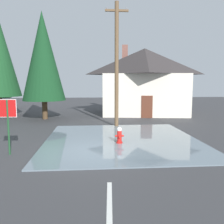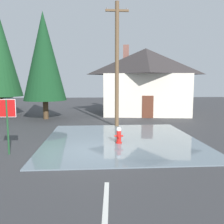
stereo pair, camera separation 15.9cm
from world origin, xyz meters
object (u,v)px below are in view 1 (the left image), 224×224
object	(u,v)px
house	(144,80)
pine_tree_mid_left	(43,57)
stop_sign_near	(8,115)
utility_pole	(117,63)
fire_hydrant	(119,136)

from	to	relation	value
house	pine_tree_mid_left	world-z (taller)	pine_tree_mid_left
stop_sign_near	house	size ratio (longest dim) A/B	0.26
utility_pole	stop_sign_near	bearing A→B (deg)	-130.51
stop_sign_near	pine_tree_mid_left	xyz separation A→B (m)	(-0.48, 10.39, 3.58)
house	stop_sign_near	bearing A→B (deg)	-123.48
fire_hydrant	house	size ratio (longest dim) A/B	0.09
stop_sign_near	fire_hydrant	xyz separation A→B (m)	(5.02, 1.40, -1.32)
stop_sign_near	house	xyz separation A→B (m)	(8.92, 13.48, 1.65)
pine_tree_mid_left	stop_sign_near	bearing A→B (deg)	-87.36
pine_tree_mid_left	utility_pole	bearing A→B (deg)	-35.20
utility_pole	pine_tree_mid_left	xyz separation A→B (m)	(-5.84, 4.12, 0.85)
utility_pole	pine_tree_mid_left	bearing A→B (deg)	144.80
house	pine_tree_mid_left	xyz separation A→B (m)	(-9.40, -3.09, 1.93)
stop_sign_near	pine_tree_mid_left	size ratio (longest dim) A/B	0.27
pine_tree_mid_left	house	bearing A→B (deg)	18.20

